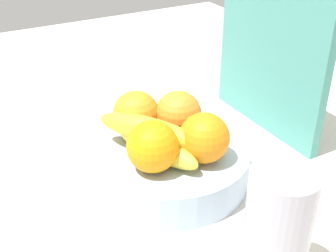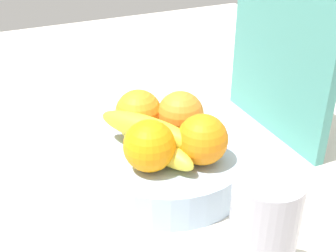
% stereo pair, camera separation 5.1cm
% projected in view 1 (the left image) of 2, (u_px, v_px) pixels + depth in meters
% --- Properties ---
extents(ground_plane, '(1.80, 1.40, 0.03)m').
position_uv_depth(ground_plane, '(158.00, 183.00, 0.76)').
color(ground_plane, beige).
extents(fruit_bowl, '(0.26, 0.26, 0.06)m').
position_uv_depth(fruit_bowl, '(168.00, 163.00, 0.74)').
color(fruit_bowl, '#A8C1DD').
rests_on(fruit_bowl, ground_plane).
extents(orange_front_left, '(0.08, 0.08, 0.08)m').
position_uv_depth(orange_front_left, '(178.00, 114.00, 0.74)').
color(orange_front_left, orange).
rests_on(orange_front_left, fruit_bowl).
extents(orange_front_right, '(0.08, 0.08, 0.08)m').
position_uv_depth(orange_front_right, '(136.00, 114.00, 0.74)').
color(orange_front_right, orange).
rests_on(orange_front_right, fruit_bowl).
extents(orange_center, '(0.08, 0.08, 0.08)m').
position_uv_depth(orange_center, '(153.00, 147.00, 0.65)').
color(orange_center, orange).
rests_on(orange_center, fruit_bowl).
extents(orange_back_left, '(0.08, 0.08, 0.08)m').
position_uv_depth(orange_back_left, '(204.00, 138.00, 0.67)').
color(orange_back_left, orange).
rests_on(orange_back_left, fruit_bowl).
extents(banana_bunch, '(0.18, 0.13, 0.06)m').
position_uv_depth(banana_bunch, '(151.00, 138.00, 0.69)').
color(banana_bunch, yellow).
rests_on(banana_bunch, fruit_bowl).
extents(cutting_board, '(0.28, 0.02, 0.36)m').
position_uv_depth(cutting_board, '(272.00, 38.00, 0.82)').
color(cutting_board, teal).
rests_on(cutting_board, ground_plane).
extents(thermos_tumbler, '(0.08, 0.08, 0.16)m').
position_uv_depth(thermos_tumbler, '(277.00, 232.00, 0.52)').
color(thermos_tumbler, '#ADADBD').
rests_on(thermos_tumbler, ground_plane).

